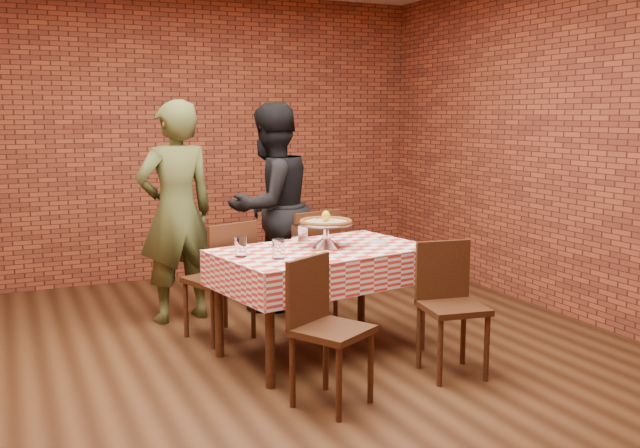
% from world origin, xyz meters
% --- Properties ---
extents(ground, '(6.00, 6.00, 0.00)m').
position_xyz_m(ground, '(0.00, 0.00, 0.00)').
color(ground, black).
rests_on(ground, ground).
extents(back_wall, '(5.50, 0.00, 5.50)m').
position_xyz_m(back_wall, '(0.00, 3.00, 1.45)').
color(back_wall, maroon).
rests_on(back_wall, ground).
extents(table, '(1.55, 1.09, 0.75)m').
position_xyz_m(table, '(0.49, 0.26, 0.38)').
color(table, '#462513').
rests_on(table, ground).
extents(tablecloth, '(1.59, 1.14, 0.25)m').
position_xyz_m(tablecloth, '(0.49, 0.26, 0.64)').
color(tablecloth, red).
rests_on(tablecloth, table).
extents(pizza_stand, '(0.51, 0.51, 0.17)m').
position_xyz_m(pizza_stand, '(0.54, 0.29, 0.84)').
color(pizza_stand, silver).
rests_on(pizza_stand, tablecloth).
extents(pizza, '(0.49, 0.49, 0.03)m').
position_xyz_m(pizza, '(0.54, 0.29, 0.93)').
color(pizza, beige).
rests_on(pizza, pizza_stand).
extents(lemon, '(0.08, 0.08, 0.08)m').
position_xyz_m(lemon, '(0.54, 0.29, 0.98)').
color(lemon, yellow).
rests_on(lemon, pizza).
extents(water_glass_left, '(0.10, 0.10, 0.13)m').
position_xyz_m(water_glass_left, '(0.09, 0.06, 0.82)').
color(water_glass_left, white).
rests_on(water_glass_left, tablecloth).
extents(water_glass_right, '(0.10, 0.10, 0.13)m').
position_xyz_m(water_glass_right, '(-0.11, 0.23, 0.82)').
color(water_glass_right, white).
rests_on(water_glass_right, tablecloth).
extents(side_plate, '(0.17, 0.17, 0.01)m').
position_xyz_m(side_plate, '(0.95, 0.28, 0.76)').
color(side_plate, white).
rests_on(side_plate, tablecloth).
extents(sweetener_packet_a, '(0.06, 0.06, 0.00)m').
position_xyz_m(sweetener_packet_a, '(1.07, 0.19, 0.76)').
color(sweetener_packet_a, white).
rests_on(sweetener_packet_a, tablecloth).
extents(sweetener_packet_b, '(0.05, 0.04, 0.00)m').
position_xyz_m(sweetener_packet_b, '(1.16, 0.28, 0.76)').
color(sweetener_packet_b, white).
rests_on(sweetener_packet_b, tablecloth).
extents(condiment_caddy, '(0.11, 0.10, 0.13)m').
position_xyz_m(condiment_caddy, '(0.44, 0.54, 0.82)').
color(condiment_caddy, silver).
rests_on(condiment_caddy, tablecloth).
extents(chair_near_left, '(0.53, 0.53, 0.86)m').
position_xyz_m(chair_near_left, '(0.17, -0.58, 0.43)').
color(chair_near_left, '#462513').
rests_on(chair_near_left, ground).
extents(chair_near_right, '(0.44, 0.44, 0.86)m').
position_xyz_m(chair_near_right, '(1.08, -0.48, 0.43)').
color(chair_near_right, '#462513').
rests_on(chair_near_right, ground).
extents(chair_far_left, '(0.54, 0.54, 0.90)m').
position_xyz_m(chair_far_left, '(-0.07, 0.89, 0.45)').
color(chair_far_left, '#462513').
rests_on(chair_far_left, ground).
extents(chair_far_right, '(0.54, 0.54, 0.93)m').
position_xyz_m(chair_far_right, '(0.68, 1.06, 0.46)').
color(chair_far_right, '#462513').
rests_on(chair_far_right, ground).
extents(diner_olive, '(0.72, 0.54, 1.80)m').
position_xyz_m(diner_olive, '(-0.24, 1.49, 0.90)').
color(diner_olive, '#464F26').
rests_on(diner_olive, ground).
extents(diner_black, '(1.06, 0.96, 1.78)m').
position_xyz_m(diner_black, '(0.58, 1.51, 0.89)').
color(diner_black, black).
rests_on(diner_black, ground).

